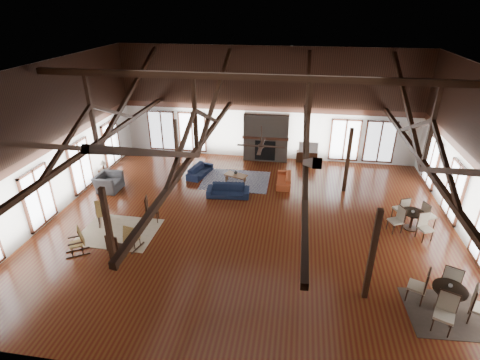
% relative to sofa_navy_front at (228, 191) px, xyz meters
% --- Properties ---
extents(floor, '(16.00, 16.00, 0.00)m').
position_rel_sofa_navy_front_xyz_m(floor, '(1.25, -2.11, -0.28)').
color(floor, '#552C12').
rests_on(floor, ground).
extents(ceiling, '(16.00, 14.00, 0.02)m').
position_rel_sofa_navy_front_xyz_m(ceiling, '(1.25, -2.11, 5.72)').
color(ceiling, black).
rests_on(ceiling, wall_back).
extents(wall_back, '(16.00, 0.02, 6.00)m').
position_rel_sofa_navy_front_xyz_m(wall_back, '(1.25, 4.89, 2.72)').
color(wall_back, silver).
rests_on(wall_back, floor).
extents(wall_front, '(16.00, 0.02, 6.00)m').
position_rel_sofa_navy_front_xyz_m(wall_front, '(1.25, -9.11, 2.72)').
color(wall_front, silver).
rests_on(wall_front, floor).
extents(wall_left, '(0.02, 14.00, 6.00)m').
position_rel_sofa_navy_front_xyz_m(wall_left, '(-6.75, -2.11, 2.72)').
color(wall_left, silver).
rests_on(wall_left, floor).
extents(roof_truss, '(15.60, 14.07, 3.14)m').
position_rel_sofa_navy_front_xyz_m(roof_truss, '(1.25, -2.11, 3.75)').
color(roof_truss, black).
rests_on(roof_truss, wall_back).
extents(post_grid, '(8.16, 7.16, 3.05)m').
position_rel_sofa_navy_front_xyz_m(post_grid, '(1.25, -2.11, 1.25)').
color(post_grid, black).
rests_on(post_grid, floor).
extents(fireplace, '(2.50, 0.69, 2.60)m').
position_rel_sofa_navy_front_xyz_m(fireplace, '(1.25, 4.56, 1.01)').
color(fireplace, brown).
rests_on(fireplace, floor).
extents(ceiling_fan, '(1.60, 1.60, 0.75)m').
position_rel_sofa_navy_front_xyz_m(ceiling_fan, '(1.75, -3.11, 3.45)').
color(ceiling_fan, black).
rests_on(ceiling_fan, roof_truss).
extents(sofa_navy_front, '(1.97, 0.92, 0.56)m').
position_rel_sofa_navy_front_xyz_m(sofa_navy_front, '(0.00, 0.00, 0.00)').
color(sofa_navy_front, '#131D36').
rests_on(sofa_navy_front, floor).
extents(sofa_navy_left, '(1.84, 1.05, 0.51)m').
position_rel_sofa_navy_front_xyz_m(sofa_navy_left, '(-1.83, 1.97, -0.03)').
color(sofa_navy_left, '#121A33').
rests_on(sofa_navy_left, floor).
extents(sofa_orange, '(1.71, 0.70, 0.50)m').
position_rel_sofa_navy_front_xyz_m(sofa_orange, '(2.44, 1.63, -0.03)').
color(sofa_orange, '#A64320').
rests_on(sofa_orange, floor).
extents(coffee_table, '(1.18, 0.87, 0.41)m').
position_rel_sofa_navy_front_xyz_m(coffee_table, '(0.10, 1.48, 0.07)').
color(coffee_table, brown).
rests_on(coffee_table, floor).
extents(vase, '(0.23, 0.23, 0.19)m').
position_rel_sofa_navy_front_xyz_m(vase, '(0.08, 1.56, 0.22)').
color(vase, '#B2B2B2').
rests_on(vase, coffee_table).
extents(armchair, '(1.20, 1.06, 0.77)m').
position_rel_sofa_navy_front_xyz_m(armchair, '(-5.63, -0.26, 0.11)').
color(armchair, '#333336').
rests_on(armchair, floor).
extents(side_table_lamp, '(0.42, 0.42, 1.07)m').
position_rel_sofa_navy_front_xyz_m(side_table_lamp, '(-6.35, 0.74, 0.13)').
color(side_table_lamp, black).
rests_on(side_table_lamp, floor).
extents(rocking_chair_a, '(0.80, 0.95, 1.09)m').
position_rel_sofa_navy_front_xyz_m(rocking_chair_a, '(-4.47, -3.02, 0.23)').
color(rocking_chair_a, olive).
rests_on(rocking_chair_a, floor).
extents(rocking_chair_b, '(0.55, 0.82, 0.97)m').
position_rel_sofa_navy_front_xyz_m(rocking_chair_b, '(-2.67, -4.46, 0.18)').
color(rocking_chair_b, olive).
rests_on(rocking_chair_b, floor).
extents(rocking_chair_c, '(0.89, 0.78, 1.02)m').
position_rel_sofa_navy_front_xyz_m(rocking_chair_c, '(-4.38, -4.96, 0.20)').
color(rocking_chair_c, olive).
rests_on(rocking_chair_c, floor).
extents(side_chair_a, '(0.56, 0.56, 1.09)m').
position_rel_sofa_navy_front_xyz_m(side_chair_a, '(-2.69, -2.57, 0.36)').
color(side_chair_a, black).
rests_on(side_chair_a, floor).
extents(side_chair_b, '(0.51, 0.51, 1.07)m').
position_rel_sofa_navy_front_xyz_m(side_chair_b, '(-2.92, -5.19, 0.34)').
color(side_chair_b, black).
rests_on(side_chair_b, floor).
extents(cafe_table_near, '(2.17, 2.17, 1.12)m').
position_rel_sofa_navy_front_xyz_m(cafe_table_near, '(7.45, -5.84, 0.28)').
color(cafe_table_near, black).
rests_on(cafe_table_near, floor).
extents(cafe_table_far, '(1.98, 1.98, 1.03)m').
position_rel_sofa_navy_front_xyz_m(cafe_table_far, '(7.54, -1.49, 0.24)').
color(cafe_table_far, black).
rests_on(cafe_table_far, floor).
extents(cup_near, '(0.12, 0.12, 0.09)m').
position_rel_sofa_navy_front_xyz_m(cup_near, '(7.46, -5.76, 0.58)').
color(cup_near, '#B2B2B2').
rests_on(cup_near, cafe_table_near).
extents(cup_far, '(0.14, 0.14, 0.09)m').
position_rel_sofa_navy_front_xyz_m(cup_far, '(7.49, -1.55, 0.51)').
color(cup_far, '#B2B2B2').
rests_on(cup_far, cafe_table_far).
extents(tv_console, '(1.13, 0.43, 0.57)m').
position_rel_sofa_navy_front_xyz_m(tv_console, '(3.52, 4.64, 0.01)').
color(tv_console, black).
rests_on(tv_console, floor).
extents(television, '(1.04, 0.15, 0.59)m').
position_rel_sofa_navy_front_xyz_m(television, '(3.57, 4.64, 0.59)').
color(television, '#B2B2B2').
rests_on(television, tv_console).
extents(rug_tan, '(2.89, 2.28, 0.01)m').
position_rel_sofa_navy_front_xyz_m(rug_tan, '(-3.63, -3.52, -0.27)').
color(rug_tan, tan).
rests_on(rug_tan, floor).
extents(rug_navy, '(3.26, 2.45, 0.01)m').
position_rel_sofa_navy_front_xyz_m(rug_navy, '(0.07, 1.66, -0.27)').
color(rug_navy, '#171B43').
rests_on(rug_navy, floor).
extents(rug_dark, '(2.24, 2.06, 0.01)m').
position_rel_sofa_navy_front_xyz_m(rug_dark, '(7.45, -5.95, -0.27)').
color(rug_dark, black).
rests_on(rug_dark, floor).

